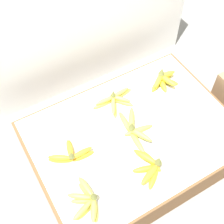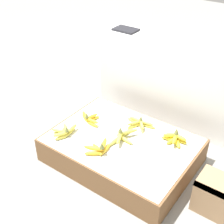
# 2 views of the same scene
# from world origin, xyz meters

# --- Properties ---
(ground_plane) EXTENTS (10.00, 10.00, 0.00)m
(ground_plane) POSITION_xyz_m (0.00, 0.00, 0.00)
(ground_plane) COLOR gray
(display_platform) EXTENTS (1.04, 0.76, 0.20)m
(display_platform) POSITION_xyz_m (0.00, 0.00, 0.10)
(display_platform) COLOR brown
(display_platform) RESTS_ON ground_plane
(back_vendor_table) EXTENTS (1.41, 0.51, 0.70)m
(back_vendor_table) POSITION_xyz_m (0.04, 0.84, 0.35)
(back_vendor_table) COLOR white
(back_vendor_table) RESTS_ON ground_plane
(banana_bunch_front_left) EXTENTS (0.14, 0.22, 0.09)m
(banana_bunch_front_left) POSITION_xyz_m (-0.38, -0.21, 0.23)
(banana_bunch_front_left) COLOR gold
(banana_bunch_front_left) RESTS_ON display_platform
(banana_bunch_front_midleft) EXTENTS (0.14, 0.21, 0.11)m
(banana_bunch_front_midleft) POSITION_xyz_m (-0.05, -0.21, 0.23)
(banana_bunch_front_midleft) COLOR gold
(banana_bunch_front_midleft) RESTS_ON display_platform
(banana_bunch_middle_left) EXTENTS (0.22, 0.14, 0.09)m
(banana_bunch_middle_left) POSITION_xyz_m (-0.34, 0.03, 0.23)
(banana_bunch_middle_left) COLOR gold
(banana_bunch_middle_left) RESTS_ON display_platform
(banana_bunch_middle_midleft) EXTENTS (0.16, 0.28, 0.10)m
(banana_bunch_middle_midleft) POSITION_xyz_m (-0.00, 0.00, 0.23)
(banana_bunch_middle_midleft) COLOR gold
(banana_bunch_middle_midleft) RESTS_ON display_platform
(banana_bunch_back_midleft) EXTENTS (0.25, 0.14, 0.09)m
(banana_bunch_back_midleft) POSITION_xyz_m (0.01, 0.21, 0.23)
(banana_bunch_back_midleft) COLOR #DBCC4C
(banana_bunch_back_midleft) RESTS_ON display_platform
(banana_bunch_back_midright) EXTENTS (0.19, 0.13, 0.11)m
(banana_bunch_back_midright) POSITION_xyz_m (0.32, 0.20, 0.23)
(banana_bunch_back_midright) COLOR yellow
(banana_bunch_back_midright) RESTS_ON display_platform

